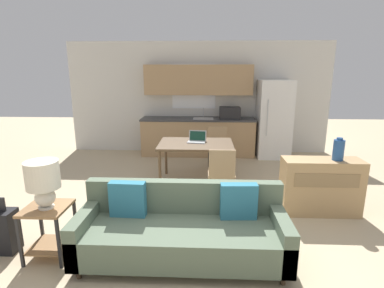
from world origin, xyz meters
TOP-DOWN VIEW (x-y plane):
  - ground_plane at (0.00, 0.00)m, footprint 20.00×20.00m
  - wall_back at (-0.00, 4.63)m, footprint 6.40×0.07m
  - kitchen_counter at (0.02, 4.33)m, footprint 2.72×0.65m
  - refrigerator at (1.78, 4.21)m, footprint 0.75×0.77m
  - dining_table at (0.01, 2.41)m, footprint 1.33×0.94m
  - couch at (-0.06, 0.10)m, footprint 2.22×0.80m
  - side_table at (-1.53, 0.05)m, footprint 0.45×0.45m
  - table_lamp at (-1.51, 0.03)m, footprint 0.34×0.34m
  - credenza at (1.84, 1.26)m, footprint 1.09×0.39m
  - vase at (2.02, 1.24)m, footprint 0.15×0.15m
  - dining_chair_far_right at (0.43, 3.21)m, footprint 0.43×0.43m
  - dining_chair_near_right at (0.44, 1.56)m, footprint 0.42×0.42m
  - laptop at (0.03, 2.52)m, footprint 0.35×0.30m

SIDE VIEW (x-z plane):
  - ground_plane at x=0.00m, z-range 0.00..0.00m
  - couch at x=-0.06m, z-range -0.08..0.74m
  - side_table at x=-1.53m, z-range 0.10..0.69m
  - credenza at x=1.84m, z-range 0.00..0.81m
  - dining_chair_far_right at x=0.43m, z-range 0.06..0.94m
  - dining_chair_near_right at x=0.44m, z-range 0.06..0.94m
  - dining_table at x=0.01m, z-range 0.31..1.05m
  - laptop at x=0.03m, z-range 0.69..0.89m
  - kitchen_counter at x=0.02m, z-range -0.23..1.92m
  - refrigerator at x=1.78m, z-range 0.00..1.81m
  - table_lamp at x=-1.51m, z-range 0.65..1.17m
  - vase at x=2.02m, z-range 0.80..1.11m
  - wall_back at x=0.00m, z-range 0.00..2.70m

